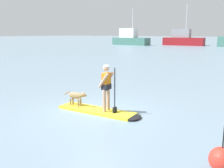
# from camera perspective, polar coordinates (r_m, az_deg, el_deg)

# --- Properties ---
(ground_plane) EXTENTS (400.00, 400.00, 0.00)m
(ground_plane) POSITION_cam_1_polar(r_m,az_deg,el_deg) (9.67, -3.49, -6.19)
(ground_plane) COLOR gray
(paddleboard) EXTENTS (3.37, 1.04, 0.10)m
(paddleboard) POSITION_cam_1_polar(r_m,az_deg,el_deg) (9.53, -2.36, -6.12)
(paddleboard) COLOR yellow
(paddleboard) RESTS_ON ground_plane
(person_paddler) EXTENTS (0.63, 0.51, 1.70)m
(person_paddler) POSITION_cam_1_polar(r_m,az_deg,el_deg) (9.15, -1.19, -0.17)
(person_paddler) COLOR tan
(person_paddler) RESTS_ON paddleboard
(dog) EXTENTS (1.11, 0.28, 0.57)m
(dog) POSITION_cam_1_polar(r_m,az_deg,el_deg) (10.07, -7.93, -2.68)
(dog) COLOR #997A51
(dog) RESTS_ON paddleboard
(moored_boat_far_port) EXTENTS (9.43, 3.14, 8.80)m
(moored_boat_far_port) POSITION_cam_1_polar(r_m,az_deg,el_deg) (63.30, 4.06, 10.02)
(moored_boat_far_port) COLOR #3F7266
(moored_boat_far_port) RESTS_ON ground_plane
(moored_boat_port) EXTENTS (9.56, 3.82, 9.51)m
(moored_boat_port) POSITION_cam_1_polar(r_m,az_deg,el_deg) (63.27, 15.50, 9.59)
(moored_boat_port) COLOR maroon
(moored_boat_port) RESTS_ON ground_plane
(marker_buoy) EXTENTS (0.54, 0.54, 1.04)m
(marker_buoy) POSITION_cam_1_polar(r_m,az_deg,el_deg) (6.11, 23.20, -15.19)
(marker_buoy) COLOR red
(marker_buoy) RESTS_ON ground_plane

